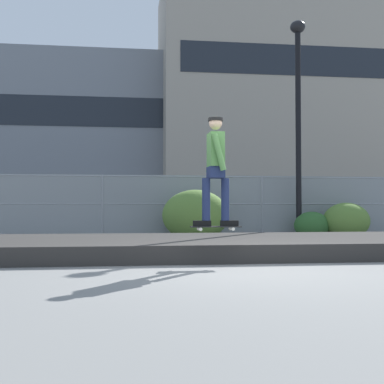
# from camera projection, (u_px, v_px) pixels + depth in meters

# --- Properties ---
(ground_plane) EXTENTS (120.00, 120.00, 0.00)m
(ground_plane) POSITION_uv_depth(u_px,v_px,m) (237.00, 269.00, 7.50)
(ground_plane) COLOR slate
(gravel_berm) EXTENTS (12.54, 3.89, 0.31)m
(gravel_berm) POSITION_uv_depth(u_px,v_px,m) (209.00, 246.00, 10.01)
(gravel_berm) COLOR #33302D
(gravel_berm) RESTS_ON ground_plane
(skateboard) EXTENTS (0.81, 0.23, 0.07)m
(skateboard) POSITION_uv_depth(u_px,v_px,m) (216.00, 227.00, 7.92)
(skateboard) COLOR black
(skater) EXTENTS (0.72, 0.59, 1.74)m
(skater) POSITION_uv_depth(u_px,v_px,m) (216.00, 164.00, 7.95)
(skater) COLOR black
(skater) RESTS_ON skateboard
(chain_fence) EXTENTS (23.41, 0.06, 1.85)m
(chain_fence) POSITION_uv_depth(u_px,v_px,m) (184.00, 207.00, 14.58)
(chain_fence) COLOR gray
(chain_fence) RESTS_ON ground_plane
(street_lamp) EXTENTS (0.44, 0.44, 6.35)m
(street_lamp) POSITION_uv_depth(u_px,v_px,m) (298.00, 101.00, 14.53)
(street_lamp) COLOR black
(street_lamp) RESTS_ON ground_plane
(parked_car_near) EXTENTS (4.50, 2.15, 1.66)m
(parked_car_near) POSITION_uv_depth(u_px,v_px,m) (105.00, 209.00, 18.03)
(parked_car_near) COLOR black
(parked_car_near) RESTS_ON ground_plane
(parked_car_mid) EXTENTS (4.45, 2.06, 1.66)m
(parked_car_mid) POSITION_uv_depth(u_px,v_px,m) (251.00, 209.00, 18.55)
(parked_car_mid) COLOR maroon
(parked_car_mid) RESTS_ON ground_plane
(library_building) EXTENTS (28.51, 10.97, 14.17)m
(library_building) POSITION_uv_depth(u_px,v_px,m) (33.00, 140.00, 45.99)
(library_building) COLOR slate
(library_building) RESTS_ON ground_plane
(office_block) EXTENTS (28.50, 10.30, 20.69)m
(office_block) POSITION_uv_depth(u_px,v_px,m) (316.00, 105.00, 46.18)
(office_block) COLOR #9E9384
(office_block) RESTS_ON ground_plane
(shrub_left) EXTENTS (1.81, 1.48, 1.40)m
(shrub_left) POSITION_uv_depth(u_px,v_px,m) (195.00, 215.00, 13.65)
(shrub_left) COLOR #567A33
(shrub_left) RESTS_ON ground_plane
(shrub_center) EXTENTS (1.03, 0.84, 0.79)m
(shrub_center) POSITION_uv_depth(u_px,v_px,m) (312.00, 225.00, 14.37)
(shrub_center) COLOR #2D5B28
(shrub_center) RESTS_ON ground_plane
(shrub_right) EXTENTS (1.36, 1.11, 1.05)m
(shrub_right) POSITION_uv_depth(u_px,v_px,m) (346.00, 221.00, 14.42)
(shrub_right) COLOR #567A33
(shrub_right) RESTS_ON ground_plane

